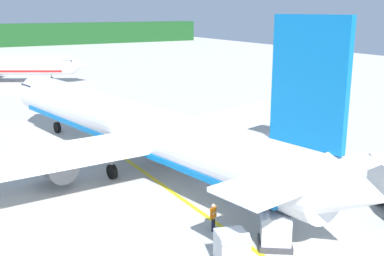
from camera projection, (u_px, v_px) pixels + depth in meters
airliner_foreground at (134, 126)px, 36.24m from camera, size 34.50×41.57×11.90m
cargo_container_near at (232, 251)px, 22.56m from camera, size 2.01×2.01×1.96m
cargo_container_far at (275, 230)px, 24.65m from camera, size 2.40×2.40×1.96m
crew_marshaller at (213, 215)px, 26.35m from camera, size 0.53×0.44×1.65m
apron_guide_line at (163, 185)px, 33.45m from camera, size 0.30×60.00×0.01m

